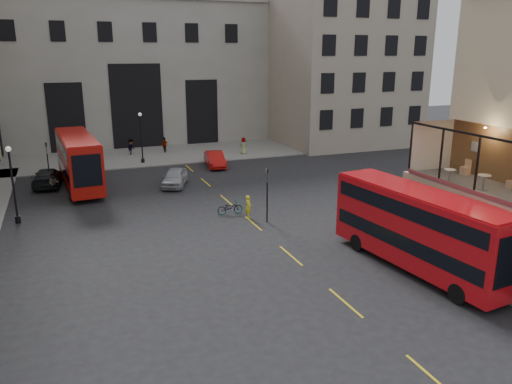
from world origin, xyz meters
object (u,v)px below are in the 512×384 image
object	(u,v)px
bus_far	(78,159)
car_c	(48,177)
cyclist	(248,207)
pedestrian_b	(131,147)
car_b	(215,159)
bicycle	(230,208)
cafe_table_mid	(484,180)
car_a	(175,177)
cafe_table_far	(450,174)
pedestrian_a	(54,183)
pedestrian_d	(244,146)
cafe_chair_c	(512,184)
bus_near	(418,226)
pedestrian_c	(165,145)
street_lamp_b	(142,141)
street_lamp_a	(14,189)
traffic_light_near	(267,188)
traffic_light_far	(47,158)
cafe_chair_d	(465,170)

from	to	relation	value
bus_far	car_c	bearing A→B (deg)	150.09
cyclist	pedestrian_b	distance (m)	25.82
car_b	bicycle	distance (m)	15.59
cafe_table_mid	cyclist	bearing A→B (deg)	121.11
bus_far	car_a	bearing A→B (deg)	-17.85
cafe_table_mid	cafe_table_far	world-z (taller)	cafe_table_mid
bicycle	pedestrian_a	size ratio (longest dim) A/B	1.09
car_c	cafe_table_far	size ratio (longest dim) A/B	7.22
pedestrian_d	cafe_chair_c	xyz separation A→B (m)	(1.95, -34.61, 3.85)
car_b	bus_near	bearing A→B (deg)	-77.09
car_a	pedestrian_c	distance (m)	14.96
cyclist	pedestrian_c	world-z (taller)	pedestrian_c
street_lamp_b	bicycle	distance (m)	19.76
car_b	pedestrian_d	bearing A→B (deg)	51.73
street_lamp_a	pedestrian_c	xyz separation A→B (m)	(14.25, 20.65, -1.46)
car_a	cafe_table_far	world-z (taller)	cafe_table_far
pedestrian_c	pedestrian_d	size ratio (longest dim) A/B	0.95
traffic_light_near	car_c	xyz separation A→B (m)	(-14.14, 15.83, -1.65)
cafe_chair_c	traffic_light_far	bearing A→B (deg)	128.66
bicycle	cyclist	distance (m)	1.68
cyclist	street_lamp_b	bearing A→B (deg)	33.80
car_c	pedestrian_b	xyz separation A→B (m)	(8.61, 10.81, 0.18)
bus_near	cafe_table_mid	size ratio (longest dim) A/B	14.00
traffic_light_far	cafe_table_mid	xyz separation A→B (m)	(20.90, -27.67, 2.70)
car_b	car_c	xyz separation A→B (m)	(-15.78, -1.97, -0.00)
pedestrian_a	pedestrian_b	size ratio (longest dim) A/B	0.88
street_lamp_a	bus_far	bearing A→B (deg)	61.75
traffic_light_far	car_b	distance (m)	15.82
bus_near	traffic_light_near	bearing A→B (deg)	114.18
street_lamp_a	pedestrian_d	xyz separation A→B (m)	(22.48, 16.59, -1.41)
car_b	traffic_light_near	bearing A→B (deg)	-88.22
traffic_light_near	street_lamp_b	size ratio (longest dim) A/B	0.71
bus_far	cafe_table_mid	world-z (taller)	cafe_table_mid
bicycle	car_c	bearing A→B (deg)	46.29
traffic_light_far	cyclist	world-z (taller)	traffic_light_far
street_lamp_a	cafe_chair_c	xyz separation A→B (m)	(24.42, -18.02, 2.45)
traffic_light_far	cafe_table_mid	distance (m)	34.78
pedestrian_c	cafe_chair_c	world-z (taller)	cafe_chair_c
pedestrian_a	pedestrian_b	world-z (taller)	pedestrian_b
pedestrian_a	traffic_light_near	bearing A→B (deg)	-42.11
cafe_chair_c	street_lamp_a	bearing A→B (deg)	143.57
cafe_chair_d	pedestrian_d	bearing A→B (deg)	93.67
traffic_light_near	cafe_chair_c	world-z (taller)	cafe_chair_c
car_b	cafe_chair_c	size ratio (longest dim) A/B	5.96
bus_near	street_lamp_a	bearing A→B (deg)	141.99
traffic_light_far	bus_far	distance (m)	2.99
street_lamp_a	pedestrian_d	bearing A→B (deg)	36.43
car_a	pedestrian_a	distance (m)	9.95
cafe_table_mid	cafe_table_far	distance (m)	1.88
street_lamp_a	cafe_chair_d	distance (m)	28.71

